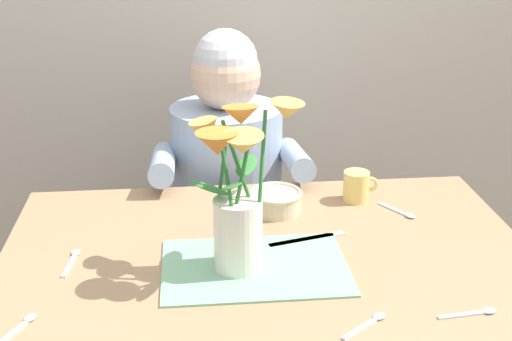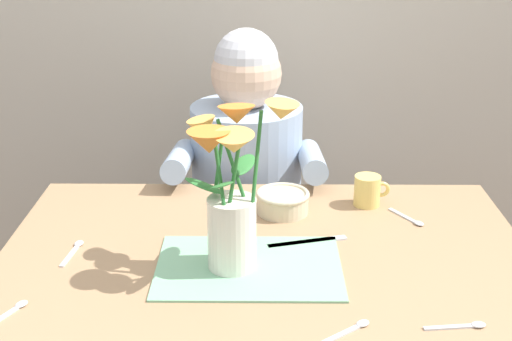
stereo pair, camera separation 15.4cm
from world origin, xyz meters
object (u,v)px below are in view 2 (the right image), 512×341
(ceramic_bowl, at_px, (283,201))
(ceramic_mug, at_px, (368,191))
(seated_person, at_px, (247,209))
(flower_vase, at_px, (231,192))
(dinner_knife, at_px, (307,242))

(ceramic_bowl, relative_size, ceramic_mug, 1.46)
(seated_person, xyz_separation_m, ceramic_mug, (0.32, -0.35, 0.22))
(flower_vase, relative_size, dinner_knife, 1.95)
(seated_person, distance_m, dinner_knife, 0.61)
(dinner_knife, height_order, ceramic_mug, ceramic_mug)
(seated_person, relative_size, ceramic_mug, 12.20)
(ceramic_bowl, bearing_deg, flower_vase, -112.38)
(dinner_knife, xyz_separation_m, ceramic_mug, (0.17, 0.22, 0.04))
(dinner_knife, bearing_deg, seated_person, 89.70)
(flower_vase, distance_m, ceramic_bowl, 0.34)
(flower_vase, relative_size, ceramic_mug, 3.98)
(seated_person, height_order, ceramic_bowl, seated_person)
(flower_vase, distance_m, dinner_knife, 0.27)
(flower_vase, bearing_deg, ceramic_bowl, 67.62)
(seated_person, distance_m, ceramic_mug, 0.52)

